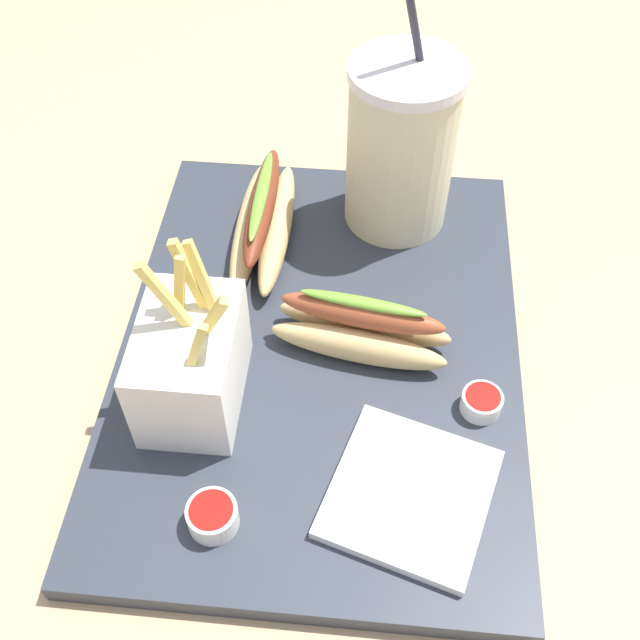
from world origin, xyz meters
TOP-DOWN VIEW (x-y plane):
  - ground_plane at (0.00, 0.00)m, footprint 2.40×2.40m
  - food_tray at (0.00, 0.00)m, footprint 0.46×0.34m
  - soda_cup at (0.17, -0.06)m, footprint 0.10×0.10m
  - fries_basket at (-0.06, 0.09)m, footprint 0.11×0.08m
  - hot_dog_1 at (-0.00, -0.03)m, footprint 0.07×0.16m
  - hot_dog_2 at (0.12, 0.07)m, footprint 0.18×0.05m
  - ketchup_cup_1 at (-0.17, 0.06)m, footprint 0.04×0.04m
  - ketchup_cup_2 at (-0.06, -0.14)m, footprint 0.03×0.03m
  - napkin_stack at (-0.14, -0.08)m, footprint 0.14×0.14m

SIDE VIEW (x-z plane):
  - ground_plane at x=0.00m, z-range -0.02..0.00m
  - food_tray at x=0.00m, z-range 0.00..0.02m
  - napkin_stack at x=-0.14m, z-range 0.02..0.03m
  - ketchup_cup_2 at x=-0.06m, z-range 0.02..0.04m
  - ketchup_cup_1 at x=-0.17m, z-range 0.02..0.04m
  - hot_dog_2 at x=0.12m, z-range 0.01..0.07m
  - hot_dog_1 at x=0.00m, z-range 0.01..0.07m
  - fries_basket at x=-0.06m, z-range -0.01..0.14m
  - soda_cup at x=0.17m, z-range -0.02..0.23m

